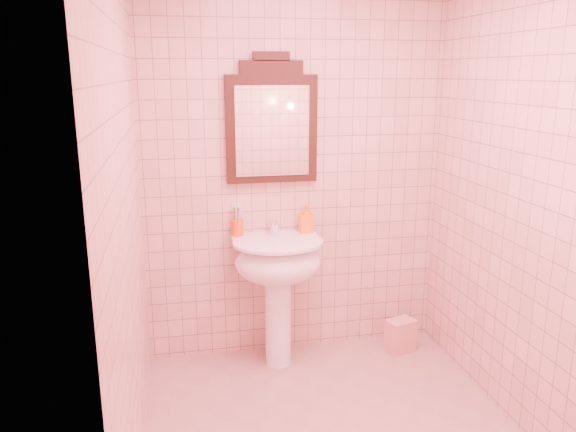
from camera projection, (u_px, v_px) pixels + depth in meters
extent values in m
cube|color=#E2AB9E|center=(295.00, 174.00, 3.72)|extent=(2.00, 0.02, 2.50)
cylinder|color=white|center=(278.00, 315.00, 3.70)|extent=(0.17, 0.17, 0.70)
ellipsoid|color=white|center=(278.00, 262.00, 3.59)|extent=(0.56, 0.46, 0.28)
cube|color=white|center=(274.00, 238.00, 3.72)|extent=(0.56, 0.15, 0.05)
cylinder|color=white|center=(278.00, 242.00, 3.56)|extent=(0.58, 0.58, 0.02)
cylinder|color=white|center=(274.00, 227.00, 3.70)|extent=(0.04, 0.04, 0.09)
cylinder|color=white|center=(275.00, 224.00, 3.64)|extent=(0.02, 0.10, 0.02)
cylinder|color=white|center=(277.00, 229.00, 3.60)|extent=(0.02, 0.02, 0.04)
cube|color=white|center=(273.00, 219.00, 3.70)|extent=(0.02, 0.07, 0.01)
cube|color=black|center=(272.00, 129.00, 3.59)|extent=(0.59, 0.05, 0.68)
cube|color=black|center=(271.00, 67.00, 3.50)|extent=(0.40, 0.05, 0.09)
cube|color=black|center=(271.00, 56.00, 3.48)|extent=(0.23, 0.05, 0.06)
cube|color=white|center=(272.00, 131.00, 3.57)|extent=(0.48, 0.01, 0.57)
cylinder|color=#EE3D14|center=(237.00, 228.00, 3.67)|extent=(0.08, 0.08, 0.10)
cylinder|color=silver|center=(240.00, 221.00, 3.66)|extent=(0.01, 0.01, 0.19)
cylinder|color=#338CD8|center=(238.00, 221.00, 3.68)|extent=(0.01, 0.01, 0.19)
cylinder|color=#E5334C|center=(235.00, 221.00, 3.67)|extent=(0.01, 0.01, 0.19)
cylinder|color=#3FBF59|center=(234.00, 221.00, 3.66)|extent=(0.01, 0.01, 0.19)
cylinder|color=#D8CC4C|center=(236.00, 222.00, 3.64)|extent=(0.01, 0.01, 0.19)
cylinder|color=purple|center=(239.00, 222.00, 3.65)|extent=(0.01, 0.01, 0.19)
imported|color=orange|center=(306.00, 219.00, 3.73)|extent=(0.09, 0.09, 0.19)
cube|color=tan|center=(400.00, 336.00, 3.92)|extent=(0.22, 0.18, 0.23)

